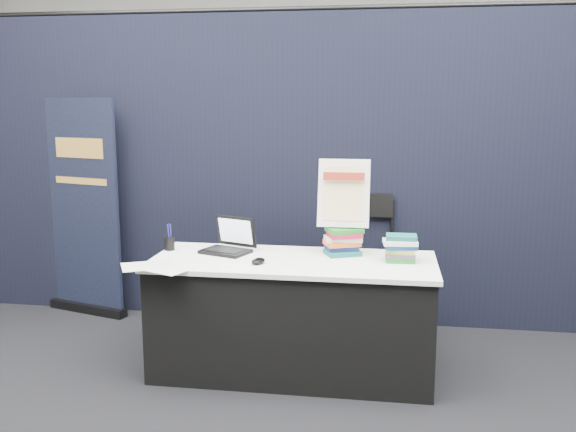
{
  "coord_description": "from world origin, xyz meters",
  "views": [
    {
      "loc": [
        0.57,
        -3.36,
        1.74
      ],
      "look_at": [
        -0.03,
        0.55,
        1.03
      ],
      "focal_mm": 40.0,
      "sensor_mm": 36.0,
      "label": 1
    }
  ],
  "objects_px": {
    "laptop": "(227,244)",
    "stacking_chair": "(361,258)",
    "info_sign": "(344,194)",
    "book_stack_tall": "(343,241)",
    "display_table": "(293,316)",
    "book_stack_short": "(401,248)",
    "pullup_banner": "(84,220)"
  },
  "relations": [
    {
      "from": "book_stack_short",
      "to": "stacking_chair",
      "type": "relative_size",
      "value": 0.19
    },
    {
      "from": "book_stack_tall",
      "to": "info_sign",
      "type": "bearing_deg",
      "value": 90.0
    },
    {
      "from": "book_stack_short",
      "to": "pullup_banner",
      "type": "distance_m",
      "value": 2.68
    },
    {
      "from": "laptop",
      "to": "book_stack_tall",
      "type": "height_order",
      "value": "laptop"
    },
    {
      "from": "display_table",
      "to": "book_stack_tall",
      "type": "distance_m",
      "value": 0.58
    },
    {
      "from": "book_stack_tall",
      "to": "laptop",
      "type": "bearing_deg",
      "value": -176.51
    },
    {
      "from": "laptop",
      "to": "stacking_chair",
      "type": "bearing_deg",
      "value": 58.09
    },
    {
      "from": "laptop",
      "to": "pullup_banner",
      "type": "xyz_separation_m",
      "value": [
        -1.4,
        0.78,
        -0.02
      ]
    },
    {
      "from": "laptop",
      "to": "info_sign",
      "type": "bearing_deg",
      "value": 26.5
    },
    {
      "from": "book_stack_tall",
      "to": "stacking_chair",
      "type": "bearing_deg",
      "value": 80.65
    },
    {
      "from": "display_table",
      "to": "book_stack_tall",
      "type": "xyz_separation_m",
      "value": [
        0.3,
        0.19,
        0.46
      ]
    },
    {
      "from": "laptop",
      "to": "info_sign",
      "type": "height_order",
      "value": "info_sign"
    },
    {
      "from": "laptop",
      "to": "info_sign",
      "type": "relative_size",
      "value": 0.78
    },
    {
      "from": "stacking_chair",
      "to": "pullup_banner",
      "type": "bearing_deg",
      "value": 179.26
    },
    {
      "from": "info_sign",
      "to": "book_stack_tall",
      "type": "bearing_deg",
      "value": -90.12
    },
    {
      "from": "book_stack_short",
      "to": "pullup_banner",
      "type": "bearing_deg",
      "value": 161.16
    },
    {
      "from": "book_stack_tall",
      "to": "book_stack_short",
      "type": "height_order",
      "value": "book_stack_tall"
    },
    {
      "from": "book_stack_short",
      "to": "info_sign",
      "type": "bearing_deg",
      "value": 157.01
    },
    {
      "from": "display_table",
      "to": "book_stack_short",
      "type": "relative_size",
      "value": 8.91
    },
    {
      "from": "display_table",
      "to": "book_stack_tall",
      "type": "relative_size",
      "value": 6.9
    },
    {
      "from": "display_table",
      "to": "book_stack_short",
      "type": "bearing_deg",
      "value": 5.07
    },
    {
      "from": "book_stack_short",
      "to": "info_sign",
      "type": "xyz_separation_m",
      "value": [
        -0.37,
        0.16,
        0.31
      ]
    },
    {
      "from": "display_table",
      "to": "info_sign",
      "type": "relative_size",
      "value": 3.95
    },
    {
      "from": "laptop",
      "to": "book_stack_short",
      "type": "height_order",
      "value": "laptop"
    },
    {
      "from": "book_stack_tall",
      "to": "book_stack_short",
      "type": "bearing_deg",
      "value": -18.91
    },
    {
      "from": "info_sign",
      "to": "stacking_chair",
      "type": "relative_size",
      "value": 0.44
    },
    {
      "from": "book_stack_short",
      "to": "pullup_banner",
      "type": "height_order",
      "value": "pullup_banner"
    },
    {
      "from": "display_table",
      "to": "laptop",
      "type": "xyz_separation_m",
      "value": [
        -0.47,
        0.14,
        0.43
      ]
    },
    {
      "from": "book_stack_tall",
      "to": "display_table",
      "type": "bearing_deg",
      "value": -147.96
    },
    {
      "from": "info_sign",
      "to": "pullup_banner",
      "type": "relative_size",
      "value": 0.26
    },
    {
      "from": "book_stack_short",
      "to": "info_sign",
      "type": "distance_m",
      "value": 0.51
    },
    {
      "from": "display_table",
      "to": "stacking_chair",
      "type": "relative_size",
      "value": 1.73
    }
  ]
}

